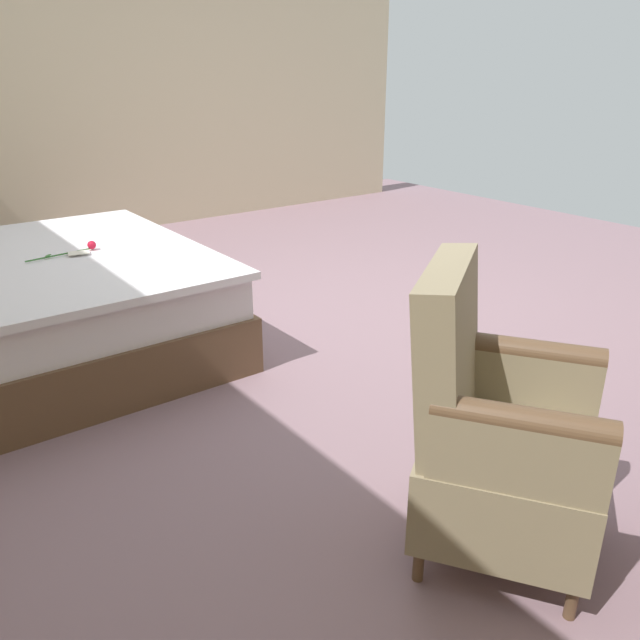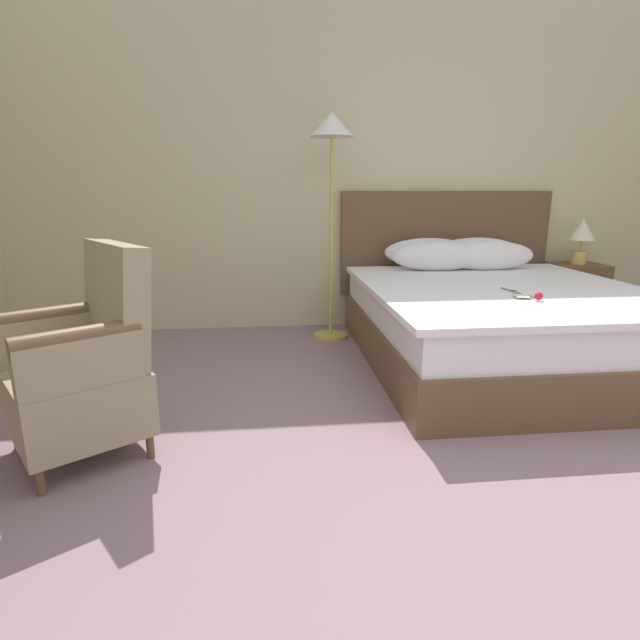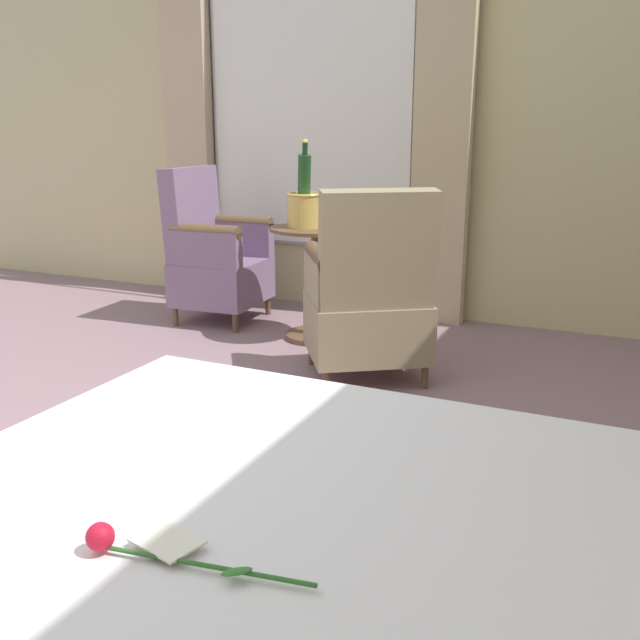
# 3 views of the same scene
# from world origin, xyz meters

# --- Properties ---
(ground_plane) EXTENTS (7.97, 7.97, 0.00)m
(ground_plane) POSITION_xyz_m (0.00, 0.00, 0.00)
(ground_plane) COLOR gray
(wall_far_side) EXTENTS (0.12, 6.41, 2.97)m
(wall_far_side) POSITION_xyz_m (3.29, 0.00, 1.48)
(wall_far_side) COLOR beige
(wall_far_side) RESTS_ON ground
(armchair_by_window) EXTENTS (0.79, 0.79, 0.98)m
(armchair_by_window) POSITION_xyz_m (-1.89, 0.96, 0.42)
(armchair_by_window) COLOR brown
(armchair_by_window) RESTS_ON ground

